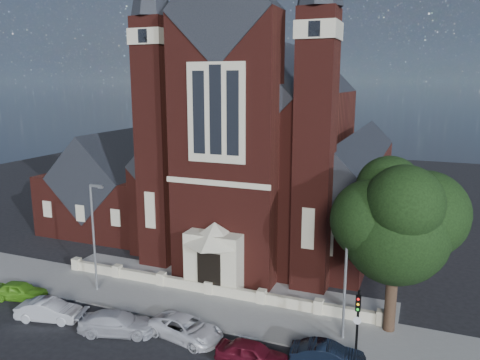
% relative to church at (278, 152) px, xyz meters
% --- Properties ---
extents(ground, '(120.00, 120.00, 0.00)m').
position_rel_church_xyz_m(ground, '(0.00, -7.94, -8.19)').
color(ground, black).
rests_on(ground, ground).
extents(pavement_strip, '(60.00, 5.00, 0.12)m').
position_rel_church_xyz_m(pavement_strip, '(0.00, -18.44, -8.19)').
color(pavement_strip, gray).
rests_on(pavement_strip, ground).
extents(forecourt_paving, '(26.00, 3.00, 0.14)m').
position_rel_church_xyz_m(forecourt_paving, '(0.00, -14.44, -8.19)').
color(forecourt_paving, gray).
rests_on(forecourt_paving, ground).
extents(forecourt_wall, '(24.00, 0.40, 0.90)m').
position_rel_church_xyz_m(forecourt_wall, '(0.00, -16.44, -8.19)').
color(forecourt_wall, beige).
rests_on(forecourt_wall, ground).
extents(church, '(20.01, 34.90, 29.20)m').
position_rel_church_xyz_m(church, '(0.00, 0.00, 0.00)').
color(church, '#441712').
rests_on(church, ground).
extents(parish_hall, '(12.00, 12.20, 10.24)m').
position_rel_church_xyz_m(parish_hall, '(-16.00, -4.94, -4.17)').
color(parish_hall, '#441712').
rests_on(parish_hall, ground).
extents(street_tree, '(6.40, 6.60, 10.70)m').
position_rel_church_xyz_m(street_tree, '(12.60, -17.23, -1.23)').
color(street_tree, black).
rests_on(street_tree, ground).
extents(street_lamp_left, '(1.16, 0.22, 8.09)m').
position_rel_church_xyz_m(street_lamp_left, '(-7.91, -18.94, -3.59)').
color(street_lamp_left, gray).
rests_on(street_lamp_left, ground).
extents(street_lamp_right, '(1.16, 0.22, 8.09)m').
position_rel_church_xyz_m(street_lamp_right, '(10.09, -18.94, -3.59)').
color(street_lamp_right, gray).
rests_on(street_lamp_right, ground).
extents(traffic_signal, '(0.28, 0.42, 4.00)m').
position_rel_church_xyz_m(traffic_signal, '(11.00, -20.52, -5.60)').
color(traffic_signal, black).
rests_on(traffic_signal, ground).
extents(car_lime_van, '(4.03, 2.28, 1.29)m').
position_rel_church_xyz_m(car_lime_van, '(-12.18, -22.10, -7.54)').
color(car_lime_van, '#58A320').
rests_on(car_lime_van, ground).
extents(car_silver_a, '(4.38, 2.37, 1.37)m').
position_rel_church_xyz_m(car_silver_a, '(-8.04, -23.64, -7.50)').
color(car_silver_a, '#A4A7AC').
rests_on(car_silver_a, ground).
extents(car_silver_b, '(5.07, 3.20, 1.37)m').
position_rel_church_xyz_m(car_silver_b, '(-2.95, -23.36, -7.50)').
color(car_silver_b, '#AFB0B7').
rests_on(car_silver_b, ground).
extents(car_white_suv, '(5.10, 3.14, 1.32)m').
position_rel_church_xyz_m(car_white_suv, '(1.25, -22.31, -7.53)').
color(car_white_suv, white).
rests_on(car_white_suv, ground).
extents(car_dark_red, '(4.05, 1.70, 1.37)m').
position_rel_church_xyz_m(car_dark_red, '(5.87, -23.40, -7.50)').
color(car_dark_red, '#580F1C').
rests_on(car_dark_red, ground).
extents(car_navy, '(4.22, 2.00, 1.34)m').
position_rel_church_xyz_m(car_navy, '(9.72, -22.04, -7.52)').
color(car_navy, black).
rests_on(car_navy, ground).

